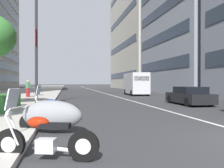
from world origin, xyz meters
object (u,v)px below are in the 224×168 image
object	(u,v)px
delivery_van_ahead	(136,83)
street_lamp_with_banners	(42,25)
motorcycle_far_end_row	(54,110)
motorcycle_nearest_camera	(44,139)
pedestrian_on_plaza	(28,88)
car_approaching_light	(189,96)
motorcycle_second_in_row	(51,115)

from	to	relation	value
delivery_van_ahead	street_lamp_with_banners	size ratio (longest dim) A/B	0.59
motorcycle_far_end_row	delivery_van_ahead	distance (m)	20.52
motorcycle_far_end_row	street_lamp_with_banners	size ratio (longest dim) A/B	0.24
motorcycle_nearest_camera	pedestrian_on_plaza	xyz separation A→B (m)	(19.62, 3.32, 0.57)
street_lamp_with_banners	car_approaching_light	bearing A→B (deg)	-93.01
car_approaching_light	street_lamp_with_banners	xyz separation A→B (m)	(0.54, 10.32, 4.75)
motorcycle_second_in_row	pedestrian_on_plaza	distance (m)	17.32
motorcycle_nearest_camera	delivery_van_ahead	distance (m)	25.27
motorcycle_second_in_row	street_lamp_with_banners	size ratio (longest dim) A/B	0.24
motorcycle_far_end_row	motorcycle_nearest_camera	bearing A→B (deg)	102.90
motorcycle_far_end_row	car_approaching_light	distance (m)	10.64
motorcycle_nearest_camera	motorcycle_second_in_row	xyz separation A→B (m)	(2.62, 0.02, 0.12)
motorcycle_far_end_row	pedestrian_on_plaza	distance (m)	14.76
delivery_van_ahead	pedestrian_on_plaza	size ratio (longest dim) A/B	3.07
car_approaching_light	street_lamp_with_banners	world-z (taller)	street_lamp_with_banners
car_approaching_light	delivery_van_ahead	world-z (taller)	delivery_van_ahead
motorcycle_far_end_row	car_approaching_light	xyz separation A→B (m)	(5.23, -9.27, 0.18)
motorcycle_second_in_row	street_lamp_with_banners	xyz separation A→B (m)	(8.39, 1.10, 4.80)
car_approaching_light	pedestrian_on_plaza	xyz separation A→B (m)	(9.15, 12.51, 0.39)
motorcycle_nearest_camera	motorcycle_far_end_row	distance (m)	5.24
car_approaching_light	pedestrian_on_plaza	world-z (taller)	pedestrian_on_plaza
motorcycle_far_end_row	street_lamp_with_banners	bearing A→B (deg)	-67.51
pedestrian_on_plaza	motorcycle_nearest_camera	bearing A→B (deg)	56.54
motorcycle_nearest_camera	street_lamp_with_banners	size ratio (longest dim) A/B	0.24
car_approaching_light	pedestrian_on_plaza	bearing A→B (deg)	54.55
car_approaching_light	street_lamp_with_banners	distance (m)	11.37
motorcycle_second_in_row	delivery_van_ahead	distance (m)	22.86
motorcycle_second_in_row	delivery_van_ahead	xyz separation A→B (m)	(20.91, -9.19, 0.92)
motorcycle_nearest_camera	motorcycle_second_in_row	size ratio (longest dim) A/B	1.02
motorcycle_second_in_row	delivery_van_ahead	world-z (taller)	delivery_van_ahead
motorcycle_nearest_camera	delivery_van_ahead	world-z (taller)	delivery_van_ahead
motorcycle_second_in_row	car_approaching_light	size ratio (longest dim) A/B	0.51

